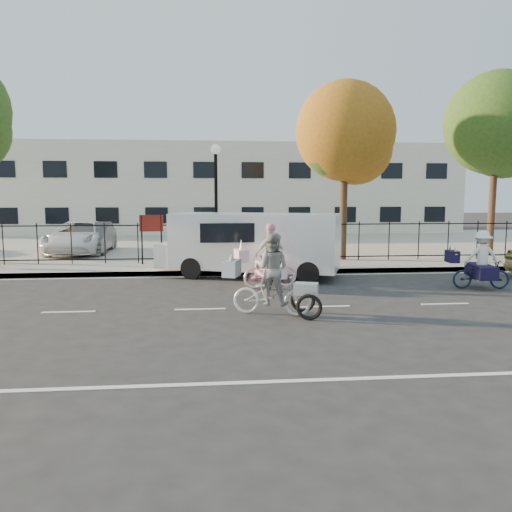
{
  "coord_description": "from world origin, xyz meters",
  "views": [
    {
      "loc": [
        0.23,
        -11.53,
        2.68
      ],
      "look_at": [
        1.43,
        1.2,
        1.1
      ],
      "focal_mm": 35.0,
      "sensor_mm": 36.0,
      "label": 1
    }
  ],
  "objects": [
    {
      "name": "ground",
      "position": [
        0.0,
        0.0,
        0.0
      ],
      "size": [
        120.0,
        120.0,
        0.0
      ],
      "primitive_type": "plane",
      "color": "#333334"
    },
    {
      "name": "road_markings",
      "position": [
        0.0,
        0.0,
        0.01
      ],
      "size": [
        60.0,
        9.52,
        0.01
      ],
      "primitive_type": null,
      "color": "silver",
      "rests_on": "ground"
    },
    {
      "name": "curb",
      "position": [
        0.0,
        5.05,
        0.07
      ],
      "size": [
        60.0,
        0.1,
        0.15
      ],
      "primitive_type": "cube",
      "color": "#A8A399",
      "rests_on": "ground"
    },
    {
      "name": "sidewalk",
      "position": [
        0.0,
        6.1,
        0.07
      ],
      "size": [
        60.0,
        2.2,
        0.15
      ],
      "primitive_type": "cube",
      "color": "#A8A399",
      "rests_on": "ground"
    },
    {
      "name": "parking_lot",
      "position": [
        0.0,
        15.0,
        0.07
      ],
      "size": [
        60.0,
        15.6,
        0.15
      ],
      "primitive_type": "cube",
      "color": "#A8A399",
      "rests_on": "ground"
    },
    {
      "name": "iron_fence",
      "position": [
        0.0,
        7.2,
        0.9
      ],
      "size": [
        58.0,
        0.06,
        1.5
      ],
      "primitive_type": null,
      "color": "black",
      "rests_on": "sidewalk"
    },
    {
      "name": "building",
      "position": [
        0.0,
        25.0,
        3.0
      ],
      "size": [
        34.0,
        10.0,
        6.0
      ],
      "primitive_type": "cube",
      "color": "silver",
      "rests_on": "ground"
    },
    {
      "name": "lamppost",
      "position": [
        0.5,
        6.8,
        3.11
      ],
      "size": [
        0.36,
        0.36,
        4.33
      ],
      "color": "black",
      "rests_on": "sidewalk"
    },
    {
      "name": "street_sign",
      "position": [
        -1.85,
        6.8,
        1.42
      ],
      "size": [
        0.85,
        0.06,
        1.8
      ],
      "color": "black",
      "rests_on": "sidewalk"
    },
    {
      "name": "zebra_trike",
      "position": [
        1.61,
        -0.65,
        0.71
      ],
      "size": [
        2.14,
        1.33,
        1.84
      ],
      "rotation": [
        0.0,
        0.0,
        1.26
      ],
      "color": "white",
      "rests_on": "ground"
    },
    {
      "name": "unicorn_bike",
      "position": [
        1.95,
        2.56,
        0.69
      ],
      "size": [
        1.89,
        1.35,
        1.87
      ],
      "rotation": [
        0.0,
        0.0,
        1.79
      ],
      "color": "#FEC1D6",
      "rests_on": "ground"
    },
    {
      "name": "bull_bike",
      "position": [
        7.93,
        1.86,
        0.66
      ],
      "size": [
        1.82,
        1.26,
        1.66
      ],
      "rotation": [
        0.0,
        0.0,
        1.43
      ],
      "color": "#0F1934",
      "rests_on": "ground"
    },
    {
      "name": "white_van",
      "position": [
        1.62,
        4.5,
        1.14
      ],
      "size": [
        6.3,
        3.66,
        2.07
      ],
      "rotation": [
        0.0,
        0.0,
        -0.35
      ],
      "color": "white",
      "rests_on": "ground"
    },
    {
      "name": "lot_car_b",
      "position": [
        -5.34,
        10.69,
        0.85
      ],
      "size": [
        2.38,
        5.04,
        1.39
      ],
      "primitive_type": "imported",
      "rotation": [
        0.0,
        0.0,
        -0.01
      ],
      "color": "white",
      "rests_on": "parking_lot"
    },
    {
      "name": "lot_car_c",
      "position": [
        -4.84,
        10.78,
        0.81
      ],
      "size": [
        1.55,
        4.06,
        1.32
      ],
      "primitive_type": "imported",
      "rotation": [
        0.0,
        0.0,
        0.04
      ],
      "color": "#4B4D52",
      "rests_on": "parking_lot"
    },
    {
      "name": "tree_mid",
      "position": [
        5.59,
        7.59,
        4.89
      ],
      "size": [
        3.81,
        3.81,
        6.99
      ],
      "color": "#442D1D",
      "rests_on": "ground"
    },
    {
      "name": "tree_east",
      "position": [
        12.07,
        8.26,
        5.35
      ],
      "size": [
        4.17,
        4.17,
        7.65
      ],
      "color": "#442D1D",
      "rests_on": "ground"
    }
  ]
}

